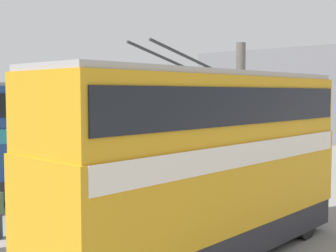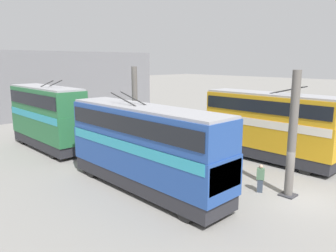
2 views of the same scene
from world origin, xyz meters
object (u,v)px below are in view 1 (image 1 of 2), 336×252
(person_by_left_row, at_px, (204,198))
(person_by_right_row, at_px, (108,174))
(oil_drum, at_px, (108,187))
(person_aisle_midway, at_px, (167,174))
(bus_right_far, at_px, (218,116))
(bus_right_mid, at_px, (47,131))
(bus_left_near, at_px, (206,154))

(person_by_left_row, bearing_deg, person_by_right_row, 153.24)
(oil_drum, bearing_deg, person_aisle_midway, -33.89)
(bus_right_far, distance_m, person_by_right_row, 11.05)
(bus_right_mid, bearing_deg, person_by_right_row, -47.50)
(person_aisle_midway, xyz_separation_m, person_by_right_row, (-1.45, 2.19, -0.07))
(bus_left_near, relative_size, oil_drum, 10.47)
(person_by_right_row, bearing_deg, bus_left_near, 102.55)
(bus_left_near, relative_size, person_by_right_row, 5.99)
(bus_right_far, bearing_deg, oil_drum, -166.51)
(person_by_right_row, bearing_deg, bus_right_mid, -11.08)
(bus_right_mid, xyz_separation_m, bus_right_far, (12.46, 0.00, 0.20))
(bus_right_mid, bearing_deg, bus_left_near, -100.41)
(bus_right_mid, bearing_deg, person_by_left_row, -85.42)
(bus_right_far, relative_size, person_by_right_row, 5.56)
(bus_left_near, height_order, person_by_right_row, bus_left_near)
(bus_right_mid, bearing_deg, person_aisle_midway, -52.00)
(person_aisle_midway, bearing_deg, bus_right_far, 28.99)
(bus_right_mid, relative_size, person_by_left_row, 6.31)
(oil_drum, bearing_deg, person_by_left_row, -94.94)
(bus_left_near, xyz_separation_m, bus_right_mid, (1.87, 10.20, -0.09))
(person_by_left_row, bearing_deg, person_aisle_midway, 130.87)
(bus_left_near, height_order, person_aisle_midway, bus_left_near)
(person_aisle_midway, height_order, person_by_right_row, person_aisle_midway)
(bus_right_far, relative_size, person_by_left_row, 5.18)
(bus_left_near, distance_m, bus_right_mid, 10.37)
(person_by_right_row, height_order, oil_drum, person_by_right_row)
(bus_right_mid, relative_size, person_by_right_row, 6.77)
(bus_left_near, bearing_deg, person_by_left_row, 38.89)
(bus_right_far, relative_size, person_aisle_midway, 5.20)
(bus_right_mid, xyz_separation_m, oil_drum, (1.12, -2.72, -2.27))
(bus_right_mid, relative_size, person_aisle_midway, 6.33)
(bus_right_far, distance_m, person_aisle_midway, 10.31)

